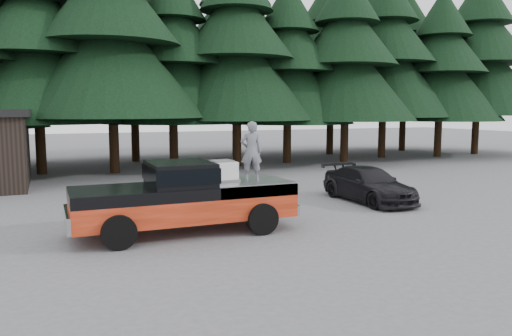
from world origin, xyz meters
name	(u,v)px	position (x,y,z in m)	size (l,w,h in m)	color
ground	(227,236)	(0.00, 0.00, 0.00)	(120.00, 120.00, 0.00)	#535356
pickup_truck	(184,208)	(-0.93, 0.75, 0.67)	(6.00, 2.04, 1.33)	red
truck_cab	(180,173)	(-1.03, 0.75, 1.62)	(1.66, 1.90, 0.59)	black
air_compressor	(222,172)	(0.16, 0.83, 1.59)	(0.75, 0.62, 0.52)	silver
man_on_bed	(251,151)	(0.94, 0.56, 2.15)	(0.60, 0.39, 1.64)	slate
parked_car	(369,184)	(6.36, 2.64, 0.61)	(1.72, 4.22, 1.23)	black
treeline	(130,30)	(0.42, 17.20, 7.72)	(60.15, 16.05, 17.50)	black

